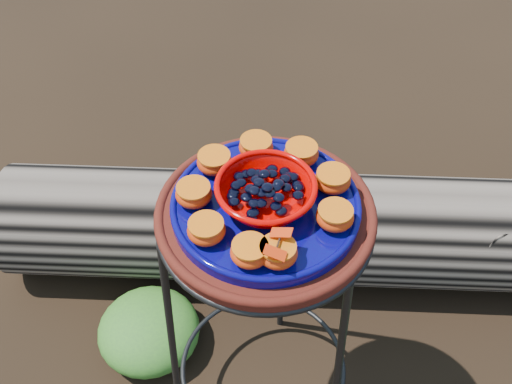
% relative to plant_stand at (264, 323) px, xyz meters
% --- Properties ---
extents(plant_stand, '(0.44, 0.44, 0.70)m').
position_rel_plant_stand_xyz_m(plant_stand, '(0.00, 0.00, 0.00)').
color(plant_stand, black).
rests_on(plant_stand, ground).
extents(terracotta_saucer, '(0.39, 0.39, 0.03)m').
position_rel_plant_stand_xyz_m(terracotta_saucer, '(0.00, 0.00, 0.37)').
color(terracotta_saucer, '#3E160B').
rests_on(terracotta_saucer, plant_stand).
extents(cobalt_plate, '(0.34, 0.34, 0.02)m').
position_rel_plant_stand_xyz_m(cobalt_plate, '(0.00, 0.00, 0.39)').
color(cobalt_plate, '#090059').
rests_on(cobalt_plate, terracotta_saucer).
extents(red_bowl, '(0.17, 0.17, 0.05)m').
position_rel_plant_stand_xyz_m(red_bowl, '(0.00, 0.00, 0.43)').
color(red_bowl, '#CD0200').
rests_on(red_bowl, cobalt_plate).
extents(glass_gems, '(0.13, 0.13, 0.02)m').
position_rel_plant_stand_xyz_m(glass_gems, '(0.00, 0.00, 0.46)').
color(glass_gems, black).
rests_on(glass_gems, red_bowl).
extents(orange_half_0, '(0.07, 0.07, 0.04)m').
position_rel_plant_stand_xyz_m(orange_half_0, '(0.05, -0.12, 0.42)').
color(orange_half_0, '#B30F00').
rests_on(orange_half_0, cobalt_plate).
extents(orange_half_1, '(0.07, 0.07, 0.04)m').
position_rel_plant_stand_xyz_m(orange_half_1, '(0.13, -0.02, 0.42)').
color(orange_half_1, '#B30F00').
rests_on(orange_half_1, cobalt_plate).
extents(orange_half_2, '(0.07, 0.07, 0.04)m').
position_rel_plant_stand_xyz_m(orange_half_2, '(0.11, 0.07, 0.42)').
color(orange_half_2, '#B30F00').
rests_on(orange_half_2, cobalt_plate).
extents(orange_half_3, '(0.07, 0.07, 0.04)m').
position_rel_plant_stand_xyz_m(orange_half_3, '(0.04, 0.12, 0.42)').
color(orange_half_3, '#B30F00').
rests_on(orange_half_3, cobalt_plate).
extents(orange_half_4, '(0.07, 0.07, 0.04)m').
position_rel_plant_stand_xyz_m(orange_half_4, '(-0.05, 0.12, 0.42)').
color(orange_half_4, '#B30F00').
rests_on(orange_half_4, cobalt_plate).
extents(orange_half_5, '(0.07, 0.07, 0.04)m').
position_rel_plant_stand_xyz_m(orange_half_5, '(-0.11, 0.06, 0.42)').
color(orange_half_5, '#B30F00').
rests_on(orange_half_5, cobalt_plate).
extents(orange_half_6, '(0.07, 0.07, 0.04)m').
position_rel_plant_stand_xyz_m(orange_half_6, '(-0.12, -0.02, 0.42)').
color(orange_half_6, '#B30F00').
rests_on(orange_half_6, cobalt_plate).
extents(orange_half_7, '(0.07, 0.07, 0.04)m').
position_rel_plant_stand_xyz_m(orange_half_7, '(-0.08, -0.10, 0.42)').
color(orange_half_7, '#B30F00').
rests_on(orange_half_7, cobalt_plate).
extents(orange_half_8, '(0.07, 0.07, 0.04)m').
position_rel_plant_stand_xyz_m(orange_half_8, '(0.00, -0.13, 0.42)').
color(orange_half_8, '#B30F00').
rests_on(orange_half_8, cobalt_plate).
extents(butterfly, '(0.08, 0.05, 0.01)m').
position_rel_plant_stand_xyz_m(butterfly, '(0.05, -0.12, 0.45)').
color(butterfly, red).
rests_on(butterfly, orange_half_0).
extents(driftwood_log, '(1.79, 0.77, 0.32)m').
position_rel_plant_stand_xyz_m(driftwood_log, '(0.02, 0.45, -0.19)').
color(driftwood_log, black).
rests_on(driftwood_log, ground).
extents(foliage_left, '(0.28, 0.28, 0.14)m').
position_rel_plant_stand_xyz_m(foliage_left, '(-0.34, 0.07, -0.28)').
color(foliage_left, '#2F6022').
rests_on(foliage_left, ground).
extents(foliage_back, '(0.34, 0.34, 0.17)m').
position_rel_plant_stand_xyz_m(foliage_back, '(-0.10, 0.51, -0.26)').
color(foliage_back, '#2F6022').
rests_on(foliage_back, ground).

